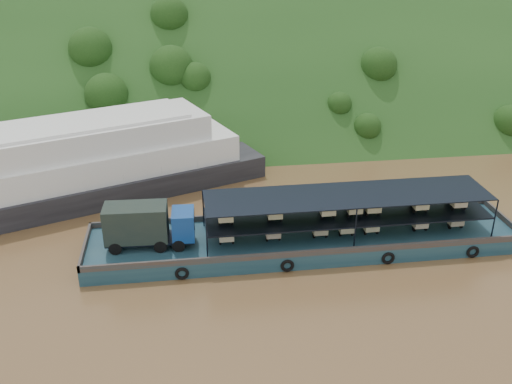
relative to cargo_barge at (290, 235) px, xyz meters
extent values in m
plane|color=brown|center=(-0.21, 1.38, -1.18)|extent=(160.00, 160.00, 0.00)
cube|color=#1A3D16|center=(-0.21, 37.38, -1.18)|extent=(140.00, 39.60, 39.60)
cube|color=#133143|center=(1.13, 0.03, -0.58)|extent=(35.00, 7.00, 1.20)
cube|color=#592D19|center=(1.13, 3.43, 0.27)|extent=(35.00, 0.20, 0.50)
cube|color=#592D19|center=(1.13, -3.37, 0.27)|extent=(35.00, 0.20, 0.50)
cube|color=#592D19|center=(18.53, 0.03, 0.27)|extent=(0.20, 7.00, 0.50)
cube|color=#592D19|center=(-16.27, 0.03, 0.27)|extent=(0.20, 7.00, 0.50)
torus|color=black|center=(-8.87, -3.52, -0.63)|extent=(1.06, 0.26, 1.06)
torus|color=black|center=(-0.87, -3.52, -0.63)|extent=(1.06, 0.26, 1.06)
torus|color=black|center=(7.13, -3.52, -0.63)|extent=(1.06, 0.26, 1.06)
torus|color=black|center=(14.13, -3.52, -0.63)|extent=(1.06, 0.26, 1.06)
cylinder|color=black|center=(-13.82, -1.09, 0.52)|extent=(1.02, 0.39, 1.00)
cylinder|color=black|center=(-13.73, 1.01, 0.52)|extent=(1.02, 0.39, 1.00)
cylinder|color=black|center=(-10.41, -1.24, 0.52)|extent=(1.02, 0.39, 1.00)
cylinder|color=black|center=(-10.32, 0.86, 0.52)|extent=(1.02, 0.39, 1.00)
cylinder|color=black|center=(-9.01, -1.30, 0.52)|extent=(1.02, 0.39, 1.00)
cylinder|color=black|center=(-8.92, 0.80, 0.52)|extent=(1.02, 0.39, 1.00)
cube|color=black|center=(-11.17, -0.15, 0.67)|extent=(6.91, 2.50, 0.20)
cube|color=navy|center=(-8.56, -0.27, 1.83)|extent=(1.81, 2.48, 2.21)
cube|color=black|center=(-7.71, -0.30, 2.23)|extent=(0.15, 2.01, 0.90)
cube|color=black|center=(-12.17, -0.11, 2.13)|extent=(4.92, 2.62, 2.81)
cube|color=black|center=(4.63, 0.03, 1.68)|extent=(23.00, 5.00, 0.12)
cube|color=black|center=(4.63, 0.03, 3.32)|extent=(23.00, 5.00, 0.08)
cylinder|color=black|center=(-6.87, -2.47, 1.67)|extent=(0.12, 0.12, 3.30)
cylinder|color=black|center=(-6.87, 2.53, 1.67)|extent=(0.12, 0.12, 3.30)
cylinder|color=black|center=(4.63, -2.47, 1.67)|extent=(0.12, 0.12, 3.30)
cylinder|color=black|center=(4.63, 2.53, 1.67)|extent=(0.12, 0.12, 3.30)
cylinder|color=black|center=(16.13, -2.47, 1.67)|extent=(0.12, 0.12, 3.30)
cylinder|color=black|center=(16.13, 2.53, 1.67)|extent=(0.12, 0.12, 3.30)
cylinder|color=black|center=(-5.26, 1.08, 0.28)|extent=(0.12, 0.52, 0.52)
cylinder|color=black|center=(-5.76, -0.72, 0.28)|extent=(0.14, 0.52, 0.52)
cylinder|color=black|center=(-4.76, -0.72, 0.28)|extent=(0.14, 0.52, 0.52)
cube|color=beige|center=(-5.26, -0.37, 0.62)|extent=(1.15, 1.50, 0.44)
cube|color=red|center=(-5.26, 0.78, 0.80)|extent=(0.55, 0.80, 0.80)
cube|color=red|center=(-5.26, 0.58, 1.30)|extent=(0.50, 0.10, 0.10)
cylinder|color=black|center=(-1.53, 1.08, 0.28)|extent=(0.12, 0.52, 0.52)
cylinder|color=black|center=(-2.03, -0.72, 0.28)|extent=(0.14, 0.52, 0.52)
cylinder|color=black|center=(-1.03, -0.72, 0.28)|extent=(0.14, 0.52, 0.52)
cube|color=#CBB28F|center=(-1.53, -0.37, 0.62)|extent=(1.15, 1.50, 0.44)
cube|color=#AF0B24|center=(-1.53, 0.78, 0.80)|extent=(0.55, 0.80, 0.80)
cube|color=#AF0B24|center=(-1.53, 0.58, 1.30)|extent=(0.50, 0.10, 0.10)
cylinder|color=black|center=(2.32, 1.08, 0.28)|extent=(0.12, 0.52, 0.52)
cylinder|color=black|center=(1.82, -0.72, 0.28)|extent=(0.14, 0.52, 0.52)
cylinder|color=black|center=(2.82, -0.72, 0.28)|extent=(0.14, 0.52, 0.52)
cube|color=tan|center=(2.32, -0.37, 0.62)|extent=(1.15, 1.50, 0.44)
cube|color=red|center=(2.32, 0.78, 0.80)|extent=(0.55, 0.80, 0.80)
cube|color=red|center=(2.32, 0.58, 1.30)|extent=(0.50, 0.10, 0.10)
cylinder|color=black|center=(6.58, 1.08, 0.28)|extent=(0.12, 0.52, 0.52)
cylinder|color=black|center=(6.08, -0.72, 0.28)|extent=(0.14, 0.52, 0.52)
cylinder|color=black|center=(7.08, -0.72, 0.28)|extent=(0.14, 0.52, 0.52)
cube|color=beige|center=(6.58, -0.37, 0.62)|extent=(1.15, 1.50, 0.44)
cube|color=#AA1F0B|center=(6.58, 0.78, 0.80)|extent=(0.55, 0.80, 0.80)
cube|color=#AA1F0B|center=(6.58, 0.58, 1.30)|extent=(0.50, 0.10, 0.10)
cylinder|color=black|center=(10.75, 1.08, 0.28)|extent=(0.12, 0.52, 0.52)
cylinder|color=black|center=(10.25, -0.72, 0.28)|extent=(0.14, 0.52, 0.52)
cylinder|color=black|center=(11.25, -0.72, 0.28)|extent=(0.14, 0.52, 0.52)
cube|color=beige|center=(10.75, -0.37, 0.62)|extent=(1.15, 1.50, 0.44)
cube|color=red|center=(10.75, 0.78, 0.80)|extent=(0.55, 0.80, 0.80)
cube|color=red|center=(10.75, 0.58, 1.30)|extent=(0.50, 0.10, 0.10)
cylinder|color=black|center=(13.84, 1.08, 0.28)|extent=(0.12, 0.52, 0.52)
cylinder|color=black|center=(13.34, -0.72, 0.28)|extent=(0.14, 0.52, 0.52)
cylinder|color=black|center=(14.34, -0.72, 0.28)|extent=(0.14, 0.52, 0.52)
cube|color=#C6B18C|center=(13.84, -0.37, 0.62)|extent=(1.15, 1.50, 0.44)
cube|color=red|center=(13.84, 0.78, 0.80)|extent=(0.55, 0.80, 0.80)
cube|color=red|center=(13.84, 0.58, 1.30)|extent=(0.50, 0.10, 0.10)
cylinder|color=black|center=(4.50, 1.08, 0.28)|extent=(0.12, 0.52, 0.52)
cylinder|color=black|center=(4.00, -0.72, 0.28)|extent=(0.14, 0.52, 0.52)
cylinder|color=black|center=(5.00, -0.72, 0.28)|extent=(0.14, 0.52, 0.52)
cube|color=beige|center=(4.50, -0.37, 0.62)|extent=(1.15, 1.50, 0.44)
cube|color=#AA1F0B|center=(4.50, 0.78, 0.80)|extent=(0.55, 0.80, 0.80)
cube|color=#AA1F0B|center=(4.50, 0.58, 1.30)|extent=(0.50, 0.10, 0.10)
cylinder|color=black|center=(-5.28, 1.08, 2.00)|extent=(0.12, 0.52, 0.52)
cylinder|color=black|center=(-5.78, -0.72, 2.00)|extent=(0.14, 0.52, 0.52)
cylinder|color=black|center=(-4.78, -0.72, 2.00)|extent=(0.14, 0.52, 0.52)
cube|color=beige|center=(-5.28, -0.37, 2.34)|extent=(1.15, 1.50, 0.44)
cube|color=#AE0B19|center=(-5.28, 0.78, 2.52)|extent=(0.55, 0.80, 0.80)
cube|color=#AE0B19|center=(-5.28, 0.58, 3.02)|extent=(0.50, 0.10, 0.10)
cylinder|color=black|center=(-1.40, 1.08, 2.00)|extent=(0.12, 0.52, 0.52)
cylinder|color=black|center=(-1.90, -0.72, 2.00)|extent=(0.14, 0.52, 0.52)
cylinder|color=black|center=(-0.90, -0.72, 2.00)|extent=(0.14, 0.52, 0.52)
cube|color=#C2BD89|center=(-1.40, -0.37, 2.34)|extent=(1.15, 1.50, 0.44)
cube|color=#19459A|center=(-1.40, 0.78, 2.52)|extent=(0.55, 0.80, 0.80)
cube|color=#19459A|center=(-1.40, 0.58, 3.02)|extent=(0.50, 0.10, 0.10)
cylinder|color=black|center=(2.85, 1.08, 2.00)|extent=(0.12, 0.52, 0.52)
cylinder|color=black|center=(2.35, -0.72, 2.00)|extent=(0.14, 0.52, 0.52)
cylinder|color=black|center=(3.35, -0.72, 2.00)|extent=(0.14, 0.52, 0.52)
cube|color=beige|center=(2.85, -0.37, 2.34)|extent=(1.15, 1.50, 0.44)
cube|color=red|center=(2.85, 0.78, 2.52)|extent=(0.55, 0.80, 0.80)
cube|color=red|center=(2.85, 0.58, 3.02)|extent=(0.50, 0.10, 0.10)
cylinder|color=black|center=(6.58, 1.08, 2.00)|extent=(0.12, 0.52, 0.52)
cylinder|color=black|center=(6.08, -0.72, 2.00)|extent=(0.14, 0.52, 0.52)
cylinder|color=black|center=(7.08, -0.72, 2.00)|extent=(0.14, 0.52, 0.52)
cube|color=#C8C18D|center=(6.58, -0.37, 2.34)|extent=(1.15, 1.50, 0.44)
cube|color=beige|center=(6.58, 0.78, 2.52)|extent=(0.55, 0.80, 0.80)
cube|color=beige|center=(6.58, 0.58, 3.02)|extent=(0.50, 0.10, 0.10)
cylinder|color=black|center=(10.58, 1.08, 2.00)|extent=(0.12, 0.52, 0.52)
cylinder|color=black|center=(10.08, -0.72, 2.00)|extent=(0.14, 0.52, 0.52)
cylinder|color=black|center=(11.08, -0.72, 2.00)|extent=(0.14, 0.52, 0.52)
cube|color=beige|center=(10.58, -0.37, 2.34)|extent=(1.15, 1.50, 0.44)
cube|color=red|center=(10.58, 0.78, 2.52)|extent=(0.55, 0.80, 0.80)
cube|color=red|center=(10.58, 0.58, 3.02)|extent=(0.50, 0.10, 0.10)
cylinder|color=black|center=(13.84, 1.08, 2.00)|extent=(0.12, 0.52, 0.52)
cylinder|color=black|center=(13.34, -0.72, 2.00)|extent=(0.14, 0.52, 0.52)
cylinder|color=black|center=(14.34, -0.72, 2.00)|extent=(0.14, 0.52, 0.52)
cube|color=beige|center=(13.84, -0.37, 2.34)|extent=(1.15, 1.50, 0.44)
cube|color=#CDB591|center=(13.84, 0.78, 2.52)|extent=(0.55, 0.80, 0.80)
cube|color=#CDB591|center=(13.84, 0.58, 3.02)|extent=(0.50, 0.10, 0.10)
cylinder|color=black|center=(5.06, 1.08, 2.00)|extent=(0.12, 0.52, 0.52)
cylinder|color=black|center=(4.56, -0.72, 2.00)|extent=(0.14, 0.52, 0.52)
cylinder|color=black|center=(5.56, -0.72, 2.00)|extent=(0.14, 0.52, 0.52)
cube|color=#C8C18D|center=(5.06, -0.37, 2.34)|extent=(1.15, 1.50, 0.44)
cube|color=beige|center=(5.06, 0.78, 2.52)|extent=(0.55, 0.80, 0.80)
cube|color=beige|center=(5.06, 0.58, 3.02)|extent=(0.50, 0.10, 0.10)
cube|color=black|center=(-18.86, 12.58, -0.06)|extent=(38.18, 22.08, 2.24)
cube|color=white|center=(-18.86, 12.58, 2.36)|extent=(32.62, 19.20, 2.61)
cube|color=white|center=(-18.86, 12.58, 4.88)|extent=(27.06, 16.33, 2.43)
cube|color=white|center=(-18.86, 12.58, 6.24)|extent=(23.24, 14.12, 0.28)
camera|label=1|loc=(-8.26, -39.85, 22.83)|focal=40.00mm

